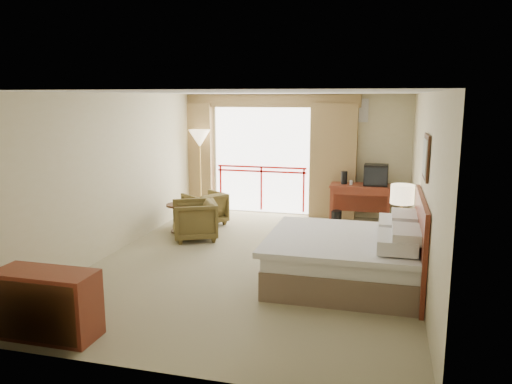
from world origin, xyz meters
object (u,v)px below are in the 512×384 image
(wastebasket, at_px, (336,217))
(floor_lamp, at_px, (200,142))
(desk, at_px, (361,193))
(bed, at_px, (348,257))
(tv, at_px, (376,175))
(armchair_far, at_px, (205,224))
(armchair_near, at_px, (195,239))
(dresser, at_px, (46,304))
(nightstand, at_px, (400,244))
(side_table, at_px, (180,213))
(table_lamp, at_px, (402,195))

(wastebasket, bearing_deg, floor_lamp, 174.44)
(desk, bearing_deg, bed, -93.85)
(tv, distance_m, armchair_far, 3.71)
(desk, xyz_separation_m, tv, (0.30, -0.06, 0.40))
(armchair_near, height_order, dresser, dresser)
(armchair_far, height_order, floor_lamp, floor_lamp)
(nightstand, relative_size, armchair_far, 0.75)
(tv, xyz_separation_m, armchair_near, (-3.24, -2.03, -1.04))
(side_table, bearing_deg, floor_lamp, 97.09)
(armchair_far, height_order, dresser, dresser)
(side_table, distance_m, dresser, 4.46)
(table_lamp, bearing_deg, side_table, 171.03)
(tv, height_order, floor_lamp, floor_lamp)
(table_lamp, distance_m, desk, 2.52)
(wastebasket, bearing_deg, armchair_far, -164.95)
(table_lamp, bearing_deg, nightstand, -90.00)
(nightstand, relative_size, floor_lamp, 0.30)
(desk, distance_m, dresser, 6.88)
(wastebasket, relative_size, dresser, 0.25)
(wastebasket, distance_m, armchair_near, 3.06)
(bed, xyz_separation_m, armchair_near, (-2.96, 1.53, -0.38))
(nightstand, height_order, tv, tv)
(bed, xyz_separation_m, tv, (0.28, 3.57, 0.66))
(bed, distance_m, desk, 3.64)
(desk, xyz_separation_m, dresser, (-3.08, -6.15, -0.26))
(armchair_far, relative_size, floor_lamp, 0.39)
(desk, relative_size, dresser, 1.11)
(floor_lamp, bearing_deg, dresser, -85.08)
(tv, height_order, wastebasket, tv)
(wastebasket, distance_m, armchair_far, 2.76)
(tv, bearing_deg, wastebasket, -177.63)
(bed, distance_m, floor_lamp, 5.30)
(tv, xyz_separation_m, dresser, (-3.38, -6.09, -0.66))
(armchair_far, bearing_deg, side_table, 15.02)
(tv, xyz_separation_m, side_table, (-3.70, -1.64, -0.66))
(bed, bearing_deg, floor_lamp, 134.90)
(tv, bearing_deg, armchair_far, -178.46)
(desk, height_order, armchair_far, desk)
(tv, bearing_deg, dresser, -132.83)
(nightstand, xyz_separation_m, table_lamp, (0.00, 0.05, 0.80))
(table_lamp, distance_m, armchair_far, 4.27)
(bed, distance_m, armchair_far, 4.12)
(bed, relative_size, armchair_far, 2.83)
(wastebasket, bearing_deg, side_table, -154.16)
(armchair_near, height_order, side_table, side_table)
(table_lamp, bearing_deg, floor_lamp, 151.47)
(armchair_near, xyz_separation_m, side_table, (-0.46, 0.39, 0.39))
(armchair_near, bearing_deg, armchair_far, 164.23)
(nightstand, height_order, armchair_far, nightstand)
(bed, height_order, side_table, bed)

